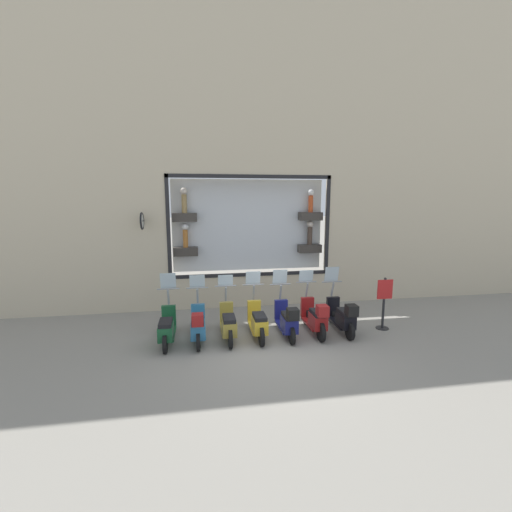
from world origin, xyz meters
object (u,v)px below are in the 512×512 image
(shop_sign_post, at_px, (384,302))
(scooter_teal_5, at_px, (198,325))
(scooter_green_6, at_px, (167,328))
(scooter_olive_4, at_px, (228,324))
(scooter_navy_2, at_px, (287,320))
(scooter_red_1, at_px, (315,318))
(scooter_yellow_3, at_px, (258,322))
(scooter_black_0, at_px, (342,316))

(shop_sign_post, bearing_deg, scooter_teal_5, 91.07)
(scooter_green_6, bearing_deg, scooter_olive_4, -90.02)
(scooter_navy_2, bearing_deg, scooter_red_1, -89.26)
(scooter_teal_5, height_order, shop_sign_post, scooter_teal_5)
(scooter_navy_2, relative_size, scooter_green_6, 1.00)
(scooter_olive_4, bearing_deg, scooter_yellow_3, -89.77)
(scooter_yellow_3, height_order, scooter_olive_4, scooter_yellow_3)
(scooter_green_6, bearing_deg, scooter_navy_2, -91.19)
(scooter_olive_4, xyz_separation_m, shop_sign_post, (0.03, -4.41, 0.37))
(scooter_navy_2, xyz_separation_m, scooter_teal_5, (-0.00, 2.36, -0.01))
(scooter_red_1, height_order, scooter_yellow_3, scooter_yellow_3)
(scooter_black_0, xyz_separation_m, scooter_green_6, (0.06, 4.71, -0.05))
(shop_sign_post, bearing_deg, scooter_red_1, 92.34)
(scooter_navy_2, xyz_separation_m, scooter_yellow_3, (0.07, 0.79, -0.03))
(scooter_yellow_3, height_order, scooter_teal_5, scooter_yellow_3)
(scooter_navy_2, bearing_deg, shop_sign_post, -88.10)
(scooter_green_6, bearing_deg, scooter_teal_5, -94.99)
(scooter_olive_4, distance_m, scooter_green_6, 1.57)
(scooter_olive_4, bearing_deg, scooter_navy_2, -92.36)
(scooter_red_1, bearing_deg, scooter_navy_2, 90.74)
(scooter_red_1, relative_size, scooter_navy_2, 1.01)
(scooter_navy_2, bearing_deg, scooter_black_0, -89.83)
(scooter_navy_2, relative_size, shop_sign_post, 1.20)
(scooter_navy_2, bearing_deg, scooter_olive_4, 87.64)
(scooter_teal_5, bearing_deg, scooter_red_1, -89.76)
(scooter_black_0, xyz_separation_m, scooter_yellow_3, (0.06, 2.36, -0.04))
(scooter_black_0, distance_m, scooter_olive_4, 3.14)
(scooter_red_1, distance_m, shop_sign_post, 2.08)
(shop_sign_post, bearing_deg, scooter_green_6, 90.27)
(scooter_teal_5, bearing_deg, scooter_green_6, 85.01)
(scooter_red_1, bearing_deg, scooter_green_6, 89.19)
(scooter_black_0, bearing_deg, shop_sign_post, -85.97)
(scooter_black_0, height_order, scooter_red_1, scooter_black_0)
(scooter_black_0, relative_size, scooter_olive_4, 1.00)
(scooter_black_0, xyz_separation_m, scooter_navy_2, (-0.00, 1.57, -0.01))
(scooter_olive_4, relative_size, scooter_green_6, 1.00)
(scooter_black_0, distance_m, scooter_yellow_3, 2.36)
(scooter_olive_4, bearing_deg, scooter_green_6, 89.98)
(scooter_olive_4, bearing_deg, shop_sign_post, -89.62)
(scooter_teal_5, distance_m, scooter_green_6, 0.79)
(scooter_navy_2, bearing_deg, scooter_yellow_3, 85.07)
(scooter_red_1, relative_size, scooter_teal_5, 1.01)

